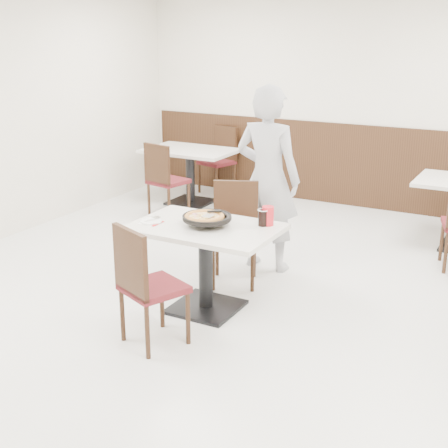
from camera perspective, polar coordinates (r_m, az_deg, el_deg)
The scene contains 19 objects.
floor at distance 5.65m, azimuth -0.15°, elevation -6.64°, with size 7.00×7.00×0.00m, color beige.
wall_back at distance 8.44m, azimuth 11.50°, elevation 10.99°, with size 6.00×0.04×2.80m, color silver.
wainscot_back at distance 8.56m, azimuth 11.12°, elevation 5.32°, with size 5.90×0.03×1.10m, color black.
main_table at distance 5.27m, azimuth -1.68°, elevation -4.05°, with size 1.20×0.80×0.75m, color beige, non-canonical shape.
chair_near at distance 4.72m, azimuth -6.44°, elevation -5.54°, with size 0.42×0.42×0.95m, color black, non-canonical shape.
chair_far at distance 5.77m, azimuth 0.95°, elevation -1.05°, with size 0.42×0.42×0.95m, color black, non-canonical shape.
trivet at distance 5.14m, azimuth -1.39°, elevation 0.02°, with size 0.12×0.12×0.04m, color black.
pizza_pan at distance 5.14m, azimuth -1.56°, elevation 0.30°, with size 0.34×0.34×0.01m, color black.
pizza at distance 5.14m, azimuth -1.80°, elevation 0.49°, with size 0.28×0.28×0.02m, color #B9782F.
pizza_server at distance 5.10m, azimuth -1.46°, elevation 0.76°, with size 0.08×0.10×0.00m, color white.
napkin at distance 5.26m, azimuth -6.73°, elevation 0.14°, with size 0.16×0.16×0.00m, color white.
side_plate at distance 5.27m, azimuth -6.68°, elevation 0.25°, with size 0.18×0.18×0.01m, color white.
fork at distance 5.28m, azimuth -6.55°, elevation 0.38°, with size 0.01×0.16×0.00m, color white.
cola_glass at distance 5.14m, azimuth 3.59°, elevation 0.54°, with size 0.08×0.08×0.13m, color black.
red_cup at distance 5.16m, azimuth 4.03°, elevation 0.76°, with size 0.10×0.10×0.16m, color red.
diner_person at distance 6.07m, azimuth 4.01°, elevation 4.12°, with size 0.66×0.44×1.82m, color #A8A9AD.
bg_table_left at distance 8.52m, azimuth -3.09°, elevation 4.36°, with size 1.20×0.80×0.75m, color beige, non-canonical shape.
bg_chair_left_near at distance 7.94m, azimuth -5.11°, elevation 4.08°, with size 0.42×0.42×0.95m, color black, non-canonical shape.
bg_chair_left_far at distance 9.05m, azimuth -0.68°, elevation 5.82°, with size 0.42×0.42×0.95m, color black, non-canonical shape.
Camera 1 is at (2.47, -4.52, 2.32)m, focal length 50.00 mm.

